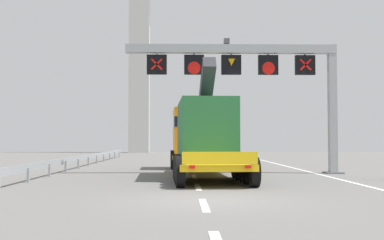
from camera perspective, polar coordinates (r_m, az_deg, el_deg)
The scene contains 7 objects.
ground at distance 13.93m, azimuth 1.82°, elevation -9.53°, with size 112.00×112.00×0.00m, color slate.
lane_markings at distance 35.03m, azimuth -0.29°, elevation -5.23°, with size 0.20×56.96×0.01m.
edge_line_right at distance 26.77m, azimuth 13.83°, elevation -6.03°, with size 0.20×63.00×0.01m, color silver.
overhead_lane_gantry at distance 25.37m, azimuth 7.63°, elevation 6.02°, with size 11.25×0.90×7.03m.
heavy_haul_truck_yellow at distance 24.90m, azimuth 1.03°, elevation -1.81°, with size 3.54×14.15×5.30m.
guardrail_left at distance 31.45m, azimuth -12.86°, elevation -4.48°, with size 0.13×37.99×0.76m.
bridge_pylon_distant at distance 69.09m, azimuth -6.25°, elevation 12.74°, with size 9.00×2.00×38.75m.
Camera 1 is at (-0.74, -13.80, 1.73)m, focal length 44.83 mm.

